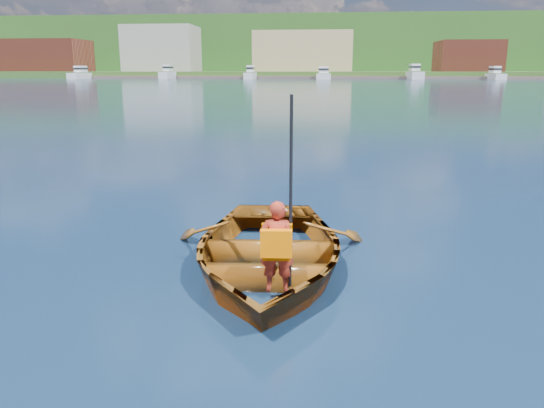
{
  "coord_description": "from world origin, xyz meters",
  "views": [
    {
      "loc": [
        2.08,
        -6.77,
        2.5
      ],
      "look_at": [
        1.46,
        -0.4,
        0.88
      ],
      "focal_mm": 35.0,
      "sensor_mm": 36.0,
      "label": 1
    }
  ],
  "objects_px": {
    "rowboat": "(267,251)",
    "dock": "(354,78)",
    "marina_yachts": "(361,74)",
    "child_paddler": "(277,245)"
  },
  "relations": [
    {
      "from": "dock",
      "to": "marina_yachts",
      "type": "relative_size",
      "value": 1.11
    },
    {
      "from": "child_paddler",
      "to": "dock",
      "type": "relative_size",
      "value": 0.01
    },
    {
      "from": "child_paddler",
      "to": "rowboat",
      "type": "bearing_deg",
      "value": 103.2
    },
    {
      "from": "rowboat",
      "to": "dock",
      "type": "xyz_separation_m",
      "value": [
        8.84,
        148.4,
        0.14
      ]
    },
    {
      "from": "rowboat",
      "to": "dock",
      "type": "bearing_deg",
      "value": 86.59
    },
    {
      "from": "dock",
      "to": "marina_yachts",
      "type": "xyz_separation_m",
      "value": [
        1.45,
        -4.68,
        0.96
      ]
    },
    {
      "from": "child_paddler",
      "to": "marina_yachts",
      "type": "xyz_separation_m",
      "value": [
        10.08,
        144.6,
        0.72
      ]
    },
    {
      "from": "rowboat",
      "to": "marina_yachts",
      "type": "xyz_separation_m",
      "value": [
        10.28,
        143.72,
        1.1
      ]
    },
    {
      "from": "rowboat",
      "to": "dock",
      "type": "distance_m",
      "value": 148.66
    },
    {
      "from": "child_paddler",
      "to": "dock",
      "type": "xyz_separation_m",
      "value": [
        8.63,
        149.29,
        -0.24
      ]
    }
  ]
}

